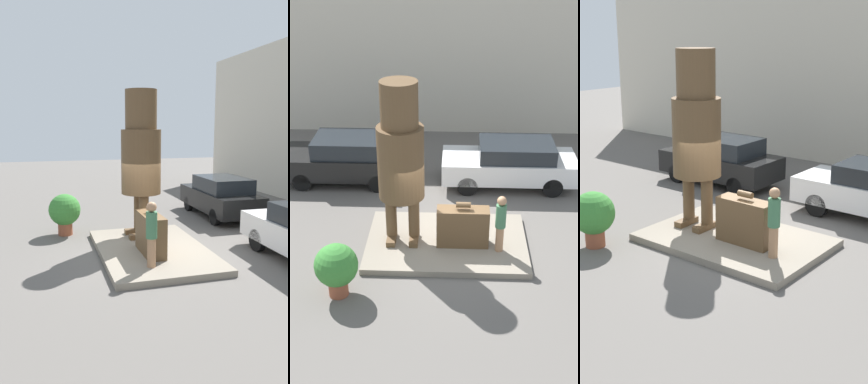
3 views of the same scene
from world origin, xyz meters
The scene contains 7 objects.
ground_plane centered at (0.00, 0.00, 0.00)m, with size 60.00×60.00×0.00m, color #605B56.
pedestal centered at (0.00, 0.00, 0.09)m, with size 4.42×3.01×0.17m.
statue_figure centered at (-1.21, 0.00, 2.81)m, with size 1.22×1.22×4.50m.
giant_suitcase centered at (0.43, -0.18, 0.73)m, with size 1.41×0.50×1.31m.
tourist centered at (1.42, -0.45, 1.07)m, with size 0.28×0.28×1.64m.
parked_car_black centered at (-3.56, 3.93, 0.84)m, with size 4.09×1.82×1.62m.
planter_pot centered at (-2.58, -2.27, 0.81)m, with size 1.05×1.05×1.39m.
Camera 1 is at (9.82, -2.97, 3.61)m, focal length 35.00 mm.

